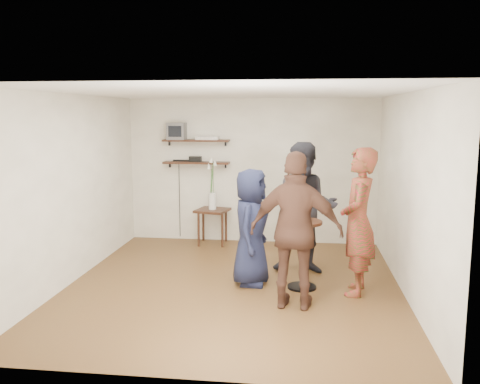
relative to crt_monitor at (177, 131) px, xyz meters
name	(u,v)px	position (x,y,z in m)	size (l,w,h in m)	color
room	(233,192)	(1.35, -2.38, -0.72)	(4.58, 5.08, 2.68)	#4F3019
shelf_upper	(196,141)	(0.35, 0.00, -0.17)	(1.20, 0.25, 0.04)	black
shelf_lower	(196,163)	(0.35, 0.00, -0.57)	(1.20, 0.25, 0.04)	black
crt_monitor	(177,131)	(0.00, 0.00, 0.00)	(0.32, 0.30, 0.30)	#59595B
dvd_deck	(208,138)	(0.56, 0.00, -0.12)	(0.40, 0.24, 0.06)	silver
radio	(195,159)	(0.33, 0.00, -0.50)	(0.22, 0.10, 0.10)	black
power_strip	(181,161)	(0.06, 0.05, -0.54)	(0.30, 0.05, 0.03)	black
side_table	(212,215)	(0.67, -0.17, -1.49)	(0.64, 0.64, 0.64)	black
vase_lilies	(212,192)	(0.67, -0.18, -1.08)	(0.19, 0.20, 0.96)	silver
drinks_table	(303,245)	(2.28, -2.34, -1.42)	(0.51, 0.51, 0.93)	black
wine_glass_fl	(298,211)	(2.21, -2.38, -0.95)	(0.07, 0.07, 0.20)	silver
wine_glass_fr	(308,211)	(2.34, -2.38, -0.95)	(0.07, 0.07, 0.21)	silver
wine_glass_bl	(302,210)	(2.26, -2.27, -0.96)	(0.06, 0.06, 0.19)	silver
wine_glass_br	(305,211)	(2.30, -2.33, -0.96)	(0.06, 0.06, 0.19)	silver
person_plaid	(358,222)	(2.98, -2.45, -1.06)	(0.70, 0.46, 1.91)	red
person_dark	(305,208)	(2.31, -1.63, -1.05)	(0.94, 0.73, 1.93)	black
person_navy	(251,227)	(1.57, -2.24, -1.22)	(0.78, 0.51, 1.60)	#161A32
person_brown	(296,231)	(2.20, -3.05, -1.07)	(1.11, 0.46, 1.90)	#472A1E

